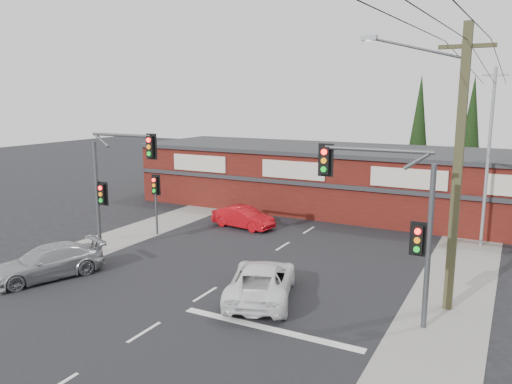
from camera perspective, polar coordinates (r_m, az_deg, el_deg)
The scene contains 18 objects.
ground at distance 19.91m, azimuth -5.78°, elevation -11.56°, with size 120.00×120.00×0.00m, color black.
road_strip at distance 23.96m, azimuth 0.88°, elevation -7.57°, with size 14.00×70.00×0.01m, color black.
verge_left at distance 28.65m, azimuth -14.51°, elevation -4.82°, with size 3.00×70.00×0.02m, color gray.
verge_right at distance 21.71m, azimuth 21.66°, elevation -10.32°, with size 3.00×70.00×0.02m, color gray.
stop_line at distance 17.11m, azimuth 1.50°, elevation -15.34°, with size 6.50×0.35×0.01m, color silver.
white_suv at distance 19.24m, azimuth 0.63°, elevation -10.10°, with size 2.28×4.95×1.38m, color white.
silver_suv at distance 23.05m, azimuth -22.80°, elevation -7.42°, with size 1.91×4.71×1.37m, color #A2A4A7.
red_sedan at distance 29.25m, azimuth -1.48°, elevation -2.91°, with size 1.33×3.81×1.25m, color #B80B12.
lane_dashes at distance 21.29m, azimuth -3.11°, elevation -9.95°, with size 0.12×41.15×0.01m.
shop_building at distance 34.61m, azimuth 8.43°, elevation 1.66°, with size 27.30×8.40×4.22m.
conifer_near at distance 39.92m, azimuth 18.13°, elevation 7.28°, with size 1.80×1.80×9.25m.
conifer_far at distance 41.47m, azimuth 23.41°, elevation 7.04°, with size 1.80×1.80×9.25m.
traffic_mast_left at distance 24.31m, azimuth -16.04°, elevation 1.80°, with size 3.77×0.27×5.97m.
traffic_mast_right at distance 17.03m, azimuth 15.59°, elevation -1.83°, with size 3.96×0.27×5.97m.
pedestal_signal at distance 28.02m, azimuth -11.39°, elevation -0.01°, with size 0.55×0.27×3.38m.
utility_pole at distance 18.50m, azimuth 21.70°, elevation 3.34°, with size 4.38×0.59×10.00m.
steel_pole at distance 27.46m, azimuth 25.02°, elevation 3.83°, with size 1.20×0.16×9.00m.
power_lines at distance 13.03m, azimuth 20.55°, elevation 16.71°, with size 2.01×29.00×1.22m.
Camera 1 is at (10.28, -15.29, 7.54)m, focal length 35.00 mm.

